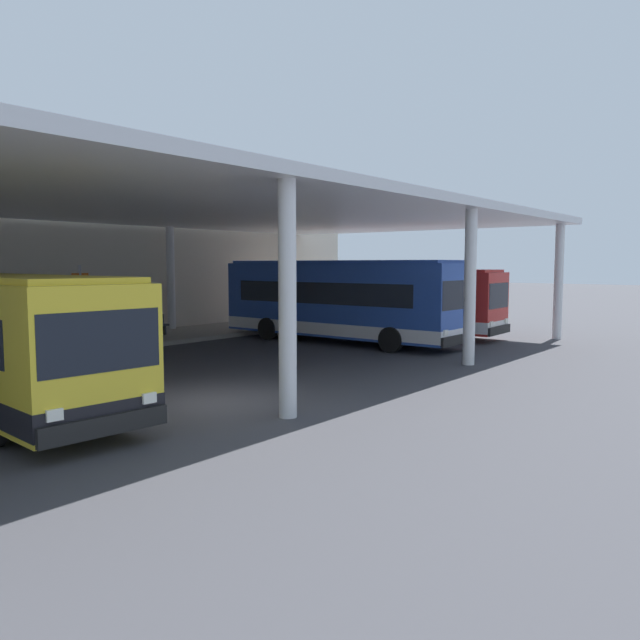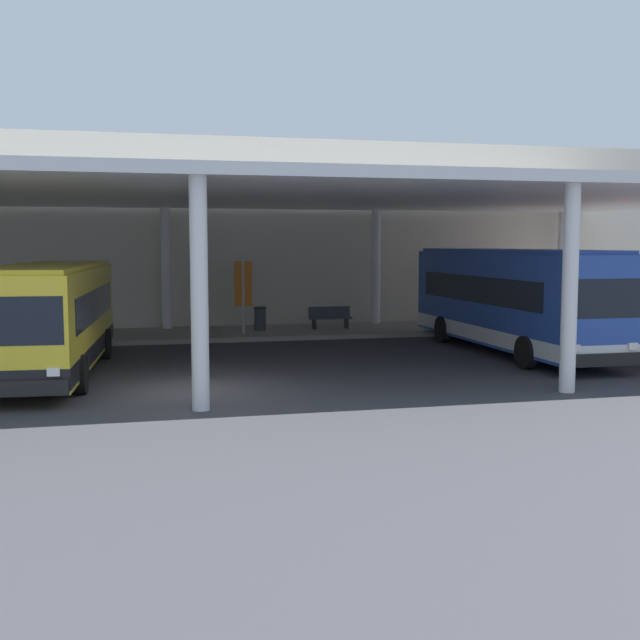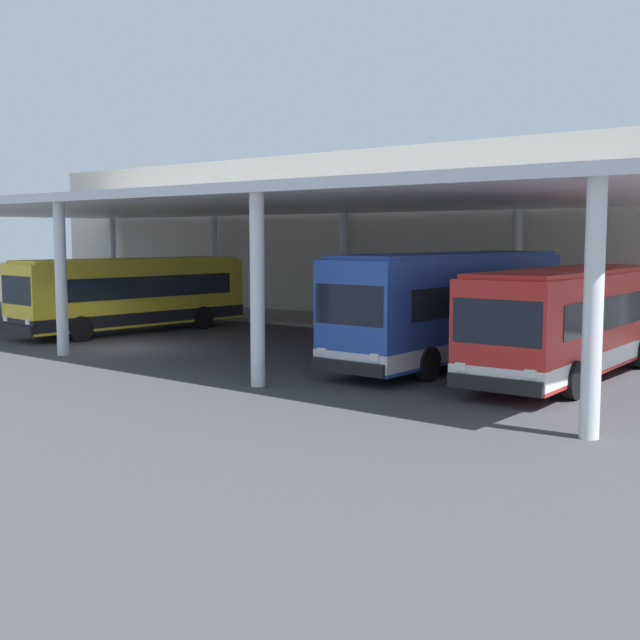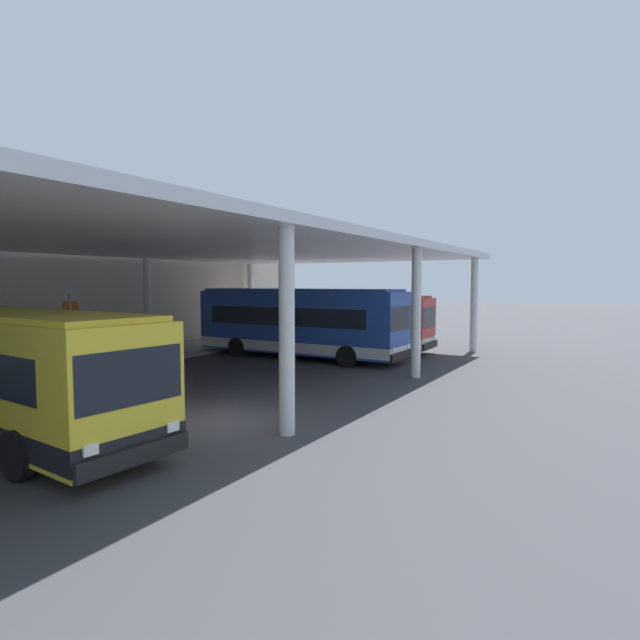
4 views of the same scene
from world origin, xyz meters
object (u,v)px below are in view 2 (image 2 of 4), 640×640
bus_second_bay (510,299)px  trash_bin (260,318)px  banner_sign (243,288)px  bus_nearest_bay (50,317)px  bench_waiting (330,317)px  bus_middle_bay (619,303)px

bus_second_bay → trash_bin: bus_second_bay is taller
banner_sign → bus_second_bay: bearing=-37.2°
bus_nearest_bay → bus_second_bay: size_ratio=0.94×
bench_waiting → banner_sign: size_ratio=0.56×
trash_bin → banner_sign: banner_sign is taller
bus_nearest_bay → trash_bin: (7.44, 8.37, -0.98)m
bus_second_bay → banner_sign: bus_second_bay is taller
bus_nearest_bay → banner_sign: 10.03m
bus_second_bay → trash_bin: (-7.57, 7.22, -1.16)m
trash_bin → banner_sign: bearing=-133.9°
banner_sign → bus_middle_bay: bearing=-28.1°
bus_second_bay → bench_waiting: size_ratio=6.30×
bus_second_bay → banner_sign: bearing=142.8°
bus_second_bay → bus_middle_bay: (4.09, -0.28, -0.19)m
bus_middle_bay → bench_waiting: (-8.67, 7.53, -0.99)m
trash_bin → bus_middle_bay: bearing=-32.8°
trash_bin → bench_waiting: bearing=0.6°
bench_waiting → bus_second_bay: bearing=-57.7°
bus_second_bay → bench_waiting: 8.66m
bench_waiting → trash_bin: trash_bin is taller
bus_middle_bay → trash_bin: (-11.66, 7.50, -0.98)m
bus_middle_bay → banner_sign: banner_sign is taller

